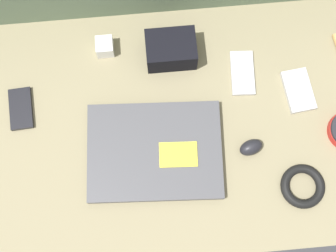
% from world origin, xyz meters
% --- Properties ---
extents(ground_plane, '(8.00, 8.00, 0.00)m').
position_xyz_m(ground_plane, '(0.00, 0.00, 0.00)').
color(ground_plane, '#38383D').
extents(couch_seat, '(1.09, 0.63, 0.12)m').
position_xyz_m(couch_seat, '(0.00, 0.00, 0.06)').
color(couch_seat, '#847A5B').
rests_on(couch_seat, ground_plane).
extents(laptop, '(0.33, 0.25, 0.03)m').
position_xyz_m(laptop, '(-0.04, -0.06, 0.14)').
color(laptop, '#47474C').
rests_on(laptop, couch_seat).
extents(computer_mouse, '(0.07, 0.05, 0.04)m').
position_xyz_m(computer_mouse, '(0.19, -0.07, 0.14)').
color(computer_mouse, black).
rests_on(computer_mouse, couch_seat).
extents(phone_silver, '(0.06, 0.11, 0.01)m').
position_xyz_m(phone_silver, '(-0.36, 0.08, 0.13)').
color(phone_silver, black).
rests_on(phone_silver, couch_seat).
extents(phone_black, '(0.06, 0.12, 0.01)m').
position_xyz_m(phone_black, '(0.20, 0.12, 0.13)').
color(phone_black, '#B7B7BC').
rests_on(phone_black, couch_seat).
extents(phone_small, '(0.08, 0.12, 0.01)m').
position_xyz_m(phone_small, '(0.33, 0.06, 0.13)').
color(phone_small, '#B7B7BC').
rests_on(phone_small, couch_seat).
extents(camera_pouch, '(0.12, 0.09, 0.07)m').
position_xyz_m(camera_pouch, '(0.02, 0.19, 0.16)').
color(camera_pouch, black).
rests_on(camera_pouch, couch_seat).
extents(charger_brick, '(0.04, 0.04, 0.04)m').
position_xyz_m(charger_brick, '(-0.14, 0.22, 0.14)').
color(charger_brick, silver).
rests_on(charger_brick, couch_seat).
extents(cable_coil, '(0.11, 0.11, 0.02)m').
position_xyz_m(cable_coil, '(0.30, -0.17, 0.13)').
color(cable_coil, black).
rests_on(cable_coil, couch_seat).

